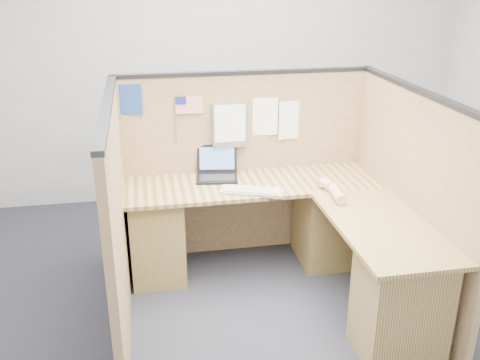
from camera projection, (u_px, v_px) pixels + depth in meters
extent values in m
plane|color=black|center=(272.00, 314.00, 3.75)|extent=(5.00, 5.00, 0.00)
plane|color=#A3A4A8|center=(221.00, 62.00, 5.29)|extent=(5.00, 0.00, 5.00)
cube|color=brown|center=(245.00, 166.00, 4.39)|extent=(2.05, 0.05, 1.50)
cube|color=#232328|center=(245.00, 72.00, 4.11)|extent=(2.05, 0.06, 0.03)
cube|color=brown|center=(118.00, 223.00, 3.40)|extent=(0.05, 1.80, 1.50)
cube|color=#232328|center=(107.00, 105.00, 3.11)|extent=(0.06, 1.80, 0.03)
cube|color=brown|center=(409.00, 200.00, 3.74)|extent=(0.05, 1.80, 1.50)
cube|color=#232328|center=(423.00, 92.00, 3.46)|extent=(0.06, 1.80, 0.03)
cube|color=brown|center=(253.00, 184.00, 4.11)|extent=(1.95, 0.60, 0.03)
cube|color=brown|center=(384.00, 227.00, 3.42)|extent=(0.60, 1.15, 0.03)
cube|color=brown|center=(157.00, 235.00, 4.11)|extent=(0.40, 0.50, 0.70)
cube|color=brown|center=(324.00, 221.00, 4.34)|extent=(0.40, 0.50, 0.70)
cube|color=brown|center=(400.00, 304.00, 3.26)|extent=(0.50, 0.40, 0.70)
cube|color=black|center=(217.00, 178.00, 4.16)|extent=(0.35, 0.28, 0.02)
cube|color=black|center=(214.00, 158.00, 4.25)|extent=(0.32, 0.11, 0.21)
cube|color=#345A86|center=(214.00, 159.00, 4.24)|extent=(0.28, 0.09, 0.17)
cube|color=gray|center=(252.00, 191.00, 3.91)|extent=(0.48, 0.30, 0.02)
cube|color=silver|center=(252.00, 189.00, 3.90)|extent=(0.43, 0.26, 0.01)
ellipsoid|color=silver|center=(325.00, 185.00, 4.00)|extent=(0.12, 0.08, 0.05)
ellipsoid|color=tan|center=(326.00, 182.00, 3.98)|extent=(0.09, 0.11, 0.05)
cylinder|color=tan|center=(328.00, 186.00, 3.94)|extent=(0.07, 0.05, 0.07)
cylinder|color=tan|center=(337.00, 194.00, 3.81)|extent=(0.10, 0.27, 0.08)
cube|color=navy|center=(130.00, 100.00, 3.99)|extent=(0.17, 0.02, 0.23)
cylinder|color=olive|center=(176.00, 120.00, 4.10)|extent=(0.01, 0.01, 0.37)
cube|color=red|center=(189.00, 105.00, 4.08)|extent=(0.21, 0.00, 0.14)
cube|color=navy|center=(181.00, 101.00, 4.05)|extent=(0.08, 0.00, 0.06)
cube|color=slate|center=(230.00, 125.00, 4.18)|extent=(0.27, 0.05, 0.35)
cube|color=white|center=(230.00, 123.00, 4.15)|extent=(0.24, 0.01, 0.30)
cube|color=white|center=(263.00, 117.00, 4.23)|extent=(0.24, 0.03, 0.30)
cube|color=white|center=(293.00, 120.00, 4.29)|extent=(0.24, 0.04, 0.31)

